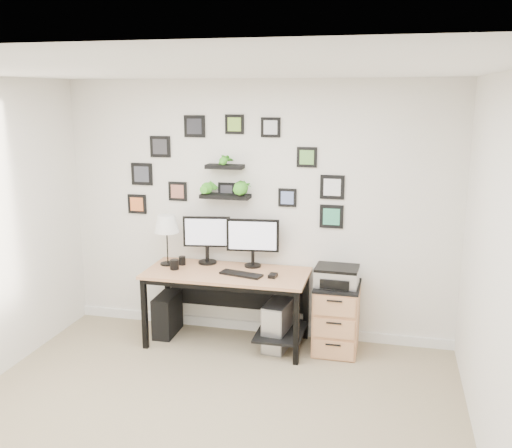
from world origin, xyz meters
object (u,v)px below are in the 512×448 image
(table_lamp, at_px, (167,225))
(file_cabinet, at_px, (336,318))
(pc_tower_black, at_px, (167,314))
(desk, at_px, (231,283))
(monitor_right, at_px, (253,239))
(monitor_left, at_px, (207,236))
(mug, at_px, (174,265))
(pc_tower_grey, at_px, (278,324))
(printer, at_px, (337,276))

(table_lamp, xyz_separation_m, file_cabinet, (1.73, -0.01, -0.83))
(table_lamp, distance_m, pc_tower_black, 0.95)
(desk, xyz_separation_m, pc_tower_black, (-0.71, 0.04, -0.41))
(monitor_right, bearing_deg, table_lamp, -171.75)
(monitor_left, bearing_deg, desk, -32.11)
(desk, height_order, pc_tower_black, desk)
(monitor_left, xyz_separation_m, table_lamp, (-0.38, -0.13, 0.12))
(table_lamp, height_order, mug, table_lamp)
(pc_tower_black, bearing_deg, file_cabinet, -0.61)
(pc_tower_grey, height_order, file_cabinet, file_cabinet)
(monitor_left, height_order, monitor_right, monitor_left)
(monitor_right, distance_m, printer, 0.92)
(pc_tower_grey, xyz_separation_m, file_cabinet, (0.56, 0.06, 0.10))
(table_lamp, height_order, pc_tower_black, table_lamp)
(pc_tower_black, bearing_deg, desk, -4.51)
(pc_tower_grey, bearing_deg, printer, 4.81)
(monitor_right, bearing_deg, printer, -9.74)
(monitor_left, relative_size, mug, 4.97)
(file_cabinet, bearing_deg, pc_tower_grey, -173.74)
(table_lamp, bearing_deg, desk, -5.43)
(table_lamp, bearing_deg, monitor_right, 8.25)
(table_lamp, relative_size, pc_tower_grey, 1.04)
(pc_tower_black, distance_m, printer, 1.83)
(monitor_right, height_order, pc_tower_grey, monitor_right)
(table_lamp, distance_m, pc_tower_grey, 1.50)
(monitor_left, distance_m, mug, 0.44)
(desk, xyz_separation_m, pc_tower_grey, (0.48, -0.00, -0.39))
(pc_tower_black, relative_size, file_cabinet, 0.63)
(pc_tower_grey, bearing_deg, desk, 179.62)
(file_cabinet, bearing_deg, monitor_right, 171.32)
(printer, bearing_deg, pc_tower_black, -179.94)
(desk, distance_m, file_cabinet, 1.08)
(pc_tower_grey, relative_size, printer, 1.20)
(mug, bearing_deg, pc_tower_grey, 4.19)
(file_cabinet, bearing_deg, printer, -119.14)
(pc_tower_black, height_order, printer, printer)
(mug, distance_m, pc_tower_grey, 1.19)
(desk, xyz_separation_m, file_cabinet, (1.04, 0.06, -0.29))
(monitor_right, height_order, file_cabinet, monitor_right)
(mug, relative_size, file_cabinet, 0.15)
(pc_tower_grey, bearing_deg, mug, -175.81)
(pc_tower_black, bearing_deg, mug, -40.96)
(monitor_right, relative_size, pc_tower_black, 1.24)
(pc_tower_black, bearing_deg, pc_tower_grey, -3.31)
(table_lamp, distance_m, mug, 0.41)
(monitor_left, bearing_deg, monitor_right, -0.32)
(printer, bearing_deg, table_lamp, 179.26)
(desk, height_order, monitor_right, monitor_right)
(desk, height_order, monitor_left, monitor_left)
(desk, relative_size, file_cabinet, 2.39)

